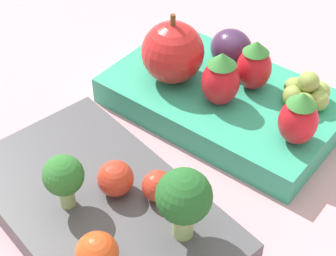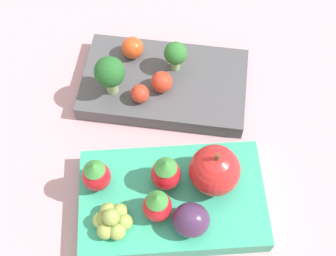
% 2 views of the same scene
% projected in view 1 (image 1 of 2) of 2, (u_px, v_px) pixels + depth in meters
% --- Properties ---
extents(ground_plane, '(4.00, 4.00, 0.00)m').
position_uv_depth(ground_plane, '(166.00, 159.00, 0.45)').
color(ground_plane, '#C6939E').
extents(bento_box_savoury, '(0.21, 0.13, 0.02)m').
position_uv_depth(bento_box_savoury, '(101.00, 210.00, 0.40)').
color(bento_box_savoury, '#4C4C51').
rests_on(bento_box_savoury, ground_plane).
extents(bento_box_fruit, '(0.21, 0.15, 0.02)m').
position_uv_depth(bento_box_fruit, '(223.00, 100.00, 0.49)').
color(bento_box_fruit, '#33A87F').
rests_on(bento_box_fruit, ground_plane).
extents(broccoli_floret_0, '(0.03, 0.03, 0.04)m').
position_uv_depth(broccoli_floret_0, '(66.00, 179.00, 0.37)').
color(broccoli_floret_0, '#93B770').
rests_on(broccoli_floret_0, bento_box_savoury).
extents(broccoli_floret_1, '(0.04, 0.04, 0.06)m').
position_uv_depth(broccoli_floret_1, '(184.00, 198.00, 0.35)').
color(broccoli_floret_1, '#93B770').
rests_on(broccoli_floret_1, bento_box_savoury).
extents(cherry_tomato_0, '(0.02, 0.02, 0.02)m').
position_uv_depth(cherry_tomato_0, '(158.00, 186.00, 0.39)').
color(cherry_tomato_0, red).
rests_on(cherry_tomato_0, bento_box_savoury).
extents(cherry_tomato_1, '(0.03, 0.03, 0.03)m').
position_uv_depth(cherry_tomato_1, '(97.00, 253.00, 0.34)').
color(cherry_tomato_1, '#DB4C1E').
rests_on(cherry_tomato_1, bento_box_savoury).
extents(cherry_tomato_2, '(0.03, 0.03, 0.03)m').
position_uv_depth(cherry_tomato_2, '(115.00, 178.00, 0.39)').
color(cherry_tomato_2, red).
rests_on(cherry_tomato_2, bento_box_savoury).
extents(apple, '(0.05, 0.05, 0.06)m').
position_uv_depth(apple, '(173.00, 52.00, 0.47)').
color(apple, red).
rests_on(apple, bento_box_fruit).
extents(strawberry_0, '(0.03, 0.03, 0.05)m').
position_uv_depth(strawberry_0, '(299.00, 118.00, 0.42)').
color(strawberry_0, red).
rests_on(strawberry_0, bento_box_fruit).
extents(strawberry_1, '(0.03, 0.03, 0.05)m').
position_uv_depth(strawberry_1, '(223.00, 81.00, 0.45)').
color(strawberry_1, red).
rests_on(strawberry_1, bento_box_fruit).
extents(strawberry_2, '(0.03, 0.03, 0.05)m').
position_uv_depth(strawberry_2, '(254.00, 65.00, 0.47)').
color(strawberry_2, red).
rests_on(strawberry_2, bento_box_fruit).
extents(plum, '(0.04, 0.04, 0.03)m').
position_uv_depth(plum, '(231.00, 48.00, 0.50)').
color(plum, '#42284C').
rests_on(plum, bento_box_fruit).
extents(grape_cluster, '(0.04, 0.04, 0.03)m').
position_uv_depth(grape_cluster, '(307.00, 92.00, 0.46)').
color(grape_cluster, '#8EA84C').
rests_on(grape_cluster, bento_box_fruit).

